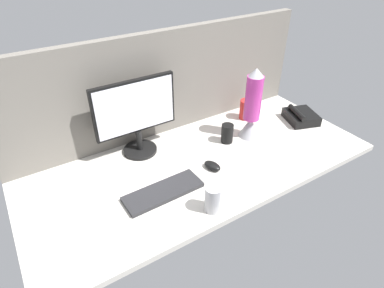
% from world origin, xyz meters
% --- Properties ---
extents(ground_plane, '(1.80, 0.80, 0.03)m').
position_xyz_m(ground_plane, '(0.00, 0.00, -0.01)').
color(ground_plane, beige).
extents(cubicle_wall_back, '(1.80, 0.05, 0.58)m').
position_xyz_m(cubicle_wall_back, '(0.00, 0.37, 0.29)').
color(cubicle_wall_back, slate).
rests_on(cubicle_wall_back, ground_plane).
extents(monitor, '(0.44, 0.18, 0.41)m').
position_xyz_m(monitor, '(-0.23, 0.25, 0.23)').
color(monitor, black).
rests_on(monitor, ground_plane).
extents(keyboard, '(0.37, 0.14, 0.02)m').
position_xyz_m(keyboard, '(-0.28, -0.12, 0.01)').
color(keyboard, '#262628').
rests_on(keyboard, ground_plane).
extents(mouse, '(0.08, 0.11, 0.03)m').
position_xyz_m(mouse, '(0.02, -0.09, 0.02)').
color(mouse, black).
rests_on(mouse, ground_plane).
extents(mug_black_travel, '(0.07, 0.07, 0.11)m').
position_xyz_m(mug_black_travel, '(0.23, 0.07, 0.05)').
color(mug_black_travel, black).
rests_on(mug_black_travel, ground_plane).
extents(mug_red_plastic, '(0.08, 0.08, 0.12)m').
position_xyz_m(mug_red_plastic, '(0.49, 0.22, 0.06)').
color(mug_red_plastic, red).
rests_on(mug_red_plastic, ground_plane).
extents(mug_steel, '(0.07, 0.07, 0.12)m').
position_xyz_m(mug_steel, '(-0.14, -0.32, 0.06)').
color(mug_steel, '#B2B2B7').
rests_on(mug_steel, ground_plane).
extents(lava_lamp, '(0.13, 0.13, 0.41)m').
position_xyz_m(lava_lamp, '(0.38, 0.05, 0.17)').
color(lava_lamp, '#A5A5AD').
rests_on(lava_lamp, ground_plane).
extents(desk_phone, '(0.22, 0.23, 0.09)m').
position_xyz_m(desk_phone, '(0.76, 0.01, 0.03)').
color(desk_phone, black).
rests_on(desk_phone, ground_plane).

